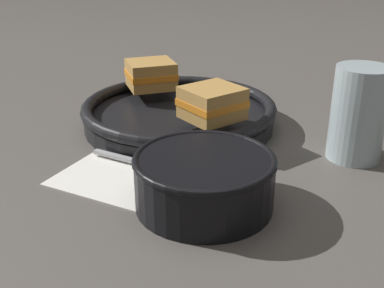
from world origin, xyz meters
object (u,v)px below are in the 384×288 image
Objects in this scene: sandwich_near_right at (212,103)px; drinking_glass at (358,114)px; skillet at (179,113)px; sandwich_near_left at (151,74)px; soup_bowl at (204,178)px; spoon at (171,171)px.

sandwich_near_right is 0.78× the size of drinking_glass.
drinking_glass is at bearing 4.66° from skillet.
sandwich_near_left is 0.18m from sandwich_near_right.
drinking_glass reaches higher than soup_bowl.
sandwich_near_right is at bearing -26.06° from sandwich_near_left.
sandwich_near_right is at bearing -161.95° from drinking_glass.
sandwich_near_left reaches higher than soup_bowl.
skillet is 0.28m from drinking_glass.
soup_bowl is at bearing -31.76° from spoon.
spoon is at bearing -61.23° from skillet.
spoon is at bearing 150.04° from soup_bowl.
skillet is 2.41× the size of drinking_glass.
spoon is 1.65× the size of sandwich_near_left.
sandwich_near_right reaches higher than soup_bowl.
soup_bowl is 0.09m from spoon.
soup_bowl is 0.18m from sandwich_near_right.
sandwich_near_left is 0.35m from drinking_glass.
sandwich_near_right is at bearing 90.03° from spoon.
sandwich_near_left is at bearing 128.73° from spoon.
sandwich_near_left is 0.83× the size of drinking_glass.
drinking_glass is at bearing 18.05° from sandwich_near_right.
drinking_glass is (0.19, 0.06, -0.00)m from sandwich_near_right.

